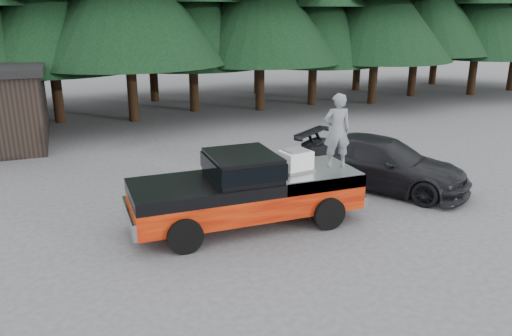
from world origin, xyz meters
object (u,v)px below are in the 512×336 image
object	(u,v)px
pickup_truck	(246,200)
air_compressor	(296,161)
parked_car	(381,163)
man_on_bed	(337,131)

from	to	relation	value
pickup_truck	air_compressor	size ratio (longest dim) A/B	8.15
air_compressor	parked_car	bearing A→B (deg)	9.65
air_compressor	man_on_bed	xyz separation A→B (m)	(1.14, -0.08, 0.73)
pickup_truck	air_compressor	xyz separation A→B (m)	(1.35, -0.06, 0.92)
air_compressor	man_on_bed	world-z (taller)	man_on_bed
man_on_bed	air_compressor	bearing A→B (deg)	8.77
pickup_truck	man_on_bed	xyz separation A→B (m)	(2.48, -0.14, 1.65)
man_on_bed	pickup_truck	bearing A→B (deg)	9.40
air_compressor	parked_car	xyz separation A→B (m)	(3.58, 1.30, -0.81)
air_compressor	man_on_bed	bearing A→B (deg)	-14.15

